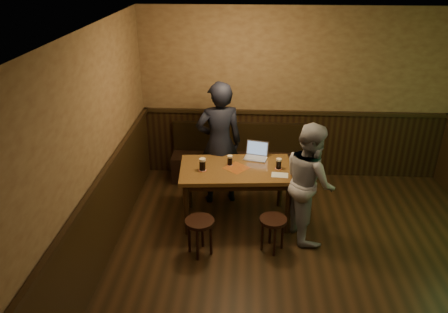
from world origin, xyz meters
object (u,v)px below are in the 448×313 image
Objects in this scene: pint_left at (202,164)px; laptop at (256,154)px; pub_table at (236,175)px; bench at (238,162)px; stool_right at (273,225)px; pint_right at (279,164)px; stool_left at (200,227)px; person_grey at (309,182)px; person_suit at (219,144)px; pint_mid at (230,160)px.

pint_left is 0.86m from laptop.
pint_left reaches higher than pub_table.
bench is 1.31m from pub_table.
stool_right is 3.06× the size of pint_right.
stool_left is at bearing -101.68° from bench.
stool_left is 2.81× the size of pint_left.
stool_left is at bearing 96.16° from person_grey.
bench is at bearing 114.85° from pint_right.
laptop reaches higher than pub_table.
person_suit is at bearing 83.47° from stool_left.
pint_right reaches higher than stool_right.
laptop reaches higher than stool_left.
pub_table is 0.64m from person_suit.
bench is 1.49m from pint_right.
person_grey is at bearing 131.60° from person_suit.
bench is at bearing 78.32° from stool_left.
pint_left is at bearing 67.51° from person_grey.
pint_left reaches higher than pint_right.
pint_right is 0.46m from laptop.
pint_left is 1.22× the size of pint_mid.
bench is at bearing 104.23° from stool_right.
pint_left is (-0.46, -0.10, 0.20)m from pub_table.
person_grey reaches higher than bench.
person_suit is (-0.18, 0.45, 0.05)m from pint_mid.
person_suit is (-0.85, 0.53, 0.05)m from pint_right.
pint_right reaches higher than stool_left.
pint_mid is at bearing 132.88° from pub_table.
stool_left is at bearing -122.20° from pub_table.
person_grey is at bearing -22.33° from pub_table.
person_grey reaches higher than stool_left.
laptop is at bearing 31.73° from pint_left.
person_suit is at bearing 148.12° from pint_right.
person_suit is 1.17× the size of person_grey.
stool_right is 1.10m from pint_mid.
person_grey is at bearing -30.03° from laptop.
pub_table is 11.02× the size of pint_mid.
stool_left is at bearing -110.26° from pint_mid.
pint_right is 0.08× the size of person_suit.
pint_left is 1.04m from pint_right.
pub_table is 0.91m from stool_right.
pub_table is 0.98m from stool_left.
stool_right is at bearing -64.36° from laptop.
pint_left is 1.44m from person_grey.
person_grey is at bearing 39.16° from stool_right.
pub_table is 0.85× the size of person_suit.
pint_left reaches higher than pint_mid.
pint_left is at bearing 92.37° from stool_left.
pint_right is 0.51m from person_grey.
pint_mid is (-0.09, -1.16, 0.59)m from bench.
stool_left reaches higher than stool_right.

